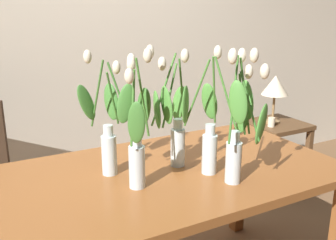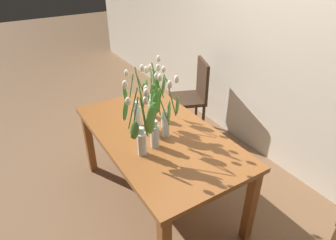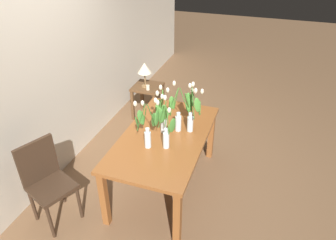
# 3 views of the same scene
# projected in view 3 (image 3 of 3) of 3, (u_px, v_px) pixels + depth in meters

# --- Properties ---
(ground_plane) EXTENTS (18.00, 18.00, 0.00)m
(ground_plane) POSITION_uv_depth(u_px,v_px,m) (165.00, 185.00, 3.82)
(ground_plane) COLOR brown
(room_wall_rear) EXTENTS (9.00, 0.10, 2.70)m
(room_wall_rear) POSITION_uv_depth(u_px,v_px,m) (47.00, 68.00, 3.50)
(room_wall_rear) COLOR beige
(room_wall_rear) RESTS_ON ground
(dining_table) EXTENTS (1.60, 0.90, 0.74)m
(dining_table) POSITION_uv_depth(u_px,v_px,m) (165.00, 142.00, 3.48)
(dining_table) COLOR brown
(dining_table) RESTS_ON ground
(tulip_vase_0) EXTENTS (0.22, 0.23, 0.58)m
(tulip_vase_0) POSITION_uv_depth(u_px,v_px,m) (192.00, 112.00, 3.40)
(tulip_vase_0) COLOR silver
(tulip_vase_0) RESTS_ON dining_table
(tulip_vase_1) EXTENTS (0.25, 0.25, 0.57)m
(tulip_vase_1) POSITION_uv_depth(u_px,v_px,m) (178.00, 113.00, 3.41)
(tulip_vase_1) COLOR silver
(tulip_vase_1) RESTS_ON dining_table
(tulip_vase_2) EXTENTS (0.26, 0.21, 0.55)m
(tulip_vase_2) POSITION_uv_depth(u_px,v_px,m) (146.00, 129.00, 3.16)
(tulip_vase_2) COLOR silver
(tulip_vase_2) RESTS_ON dining_table
(tulip_vase_3) EXTENTS (0.24, 0.21, 0.57)m
(tulip_vase_3) POSITION_uv_depth(u_px,v_px,m) (163.00, 117.00, 3.37)
(tulip_vase_3) COLOR silver
(tulip_vase_3) RESTS_ON dining_table
(tulip_vase_4) EXTENTS (0.15, 0.24, 0.57)m
(tulip_vase_4) POSITION_uv_depth(u_px,v_px,m) (165.00, 130.00, 3.14)
(tulip_vase_4) COLOR silver
(tulip_vase_4) RESTS_ON dining_table
(dining_chair) EXTENTS (0.52, 0.52, 0.93)m
(dining_chair) POSITION_uv_depth(u_px,v_px,m) (46.00, 178.00, 3.15)
(dining_chair) COLOR #382619
(dining_chair) RESTS_ON ground
(side_table) EXTENTS (0.44, 0.44, 0.55)m
(side_table) POSITION_uv_depth(u_px,v_px,m) (148.00, 93.00, 5.00)
(side_table) COLOR brown
(side_table) RESTS_ON ground
(table_lamp) EXTENTS (0.22, 0.22, 0.40)m
(table_lamp) POSITION_uv_depth(u_px,v_px,m) (145.00, 69.00, 4.76)
(table_lamp) COLOR olive
(table_lamp) RESTS_ON side_table
(pillar_candle) EXTENTS (0.06, 0.06, 0.07)m
(pillar_candle) POSITION_uv_depth(u_px,v_px,m) (148.00, 88.00, 4.80)
(pillar_candle) COLOR beige
(pillar_candle) RESTS_ON side_table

